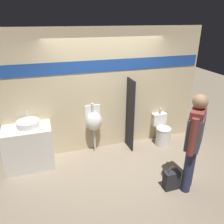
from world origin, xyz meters
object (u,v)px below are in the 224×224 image
urinal_near_counter (94,121)px  toilet (162,132)px  sink_basin (28,124)px  shopping_bag (171,180)px  cell_phone (41,128)px  person_in_vest (194,138)px

urinal_near_counter → toilet: 1.71m
sink_basin → shopping_bag: bearing=-32.6°
sink_basin → shopping_bag: (2.35, -1.50, -0.76)m
cell_phone → person_in_vest: size_ratio=0.08×
toilet → person_in_vest: 1.70m
person_in_vest → shopping_bag: person_in_vest is taller
urinal_near_counter → shopping_bag: size_ratio=2.36×
urinal_near_counter → cell_phone: bearing=-166.9°
person_in_vest → toilet: bearing=33.6°
urinal_near_counter → person_in_vest: 2.13m
sink_basin → cell_phone: (0.23, -0.17, -0.05)m
sink_basin → cell_phone: 0.29m
cell_phone → person_in_vest: bearing=-30.1°
urinal_near_counter → toilet: size_ratio=1.33×
urinal_near_counter → shopping_bag: 1.98m
cell_phone → sink_basin: bearing=143.4°
urinal_near_counter → toilet: (1.64, -0.15, -0.46)m
sink_basin → person_in_vest: (2.64, -1.57, 0.09)m
shopping_bag → sink_basin: bearing=147.4°
person_in_vest → urinal_near_counter: bearing=84.3°
toilet → shopping_bag: bearing=-113.2°
person_in_vest → shopping_bag: size_ratio=3.67×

